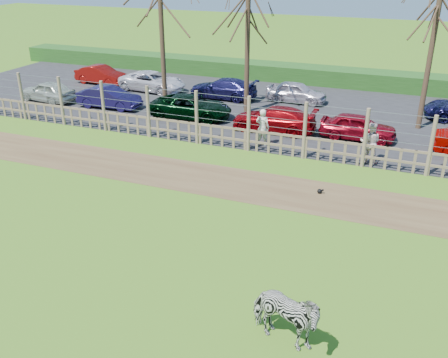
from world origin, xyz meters
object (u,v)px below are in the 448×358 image
(tree_left, at_px, (160,5))
(visitor_a, at_px, (263,128))
(car_3, at_px, (274,119))
(car_0, at_px, (48,91))
(tree_mid, at_px, (248,21))
(tree_right, at_px, (436,21))
(car_4, at_px, (358,127))
(car_1, at_px, (109,97))
(zebra, at_px, (285,317))
(car_9, at_px, (223,88))
(car_2, at_px, (191,107))
(crow, at_px, (320,191))
(car_10, at_px, (296,92))
(car_8, at_px, (153,81))
(car_7, at_px, (101,75))
(visitor_b, at_px, (370,143))

(tree_left, distance_m, visitor_a, 9.18)
(car_3, bearing_deg, car_0, -91.67)
(tree_mid, distance_m, car_3, 5.47)
(tree_right, distance_m, car_4, 5.99)
(tree_left, height_order, car_1, tree_left)
(zebra, distance_m, car_9, 20.81)
(car_2, relative_size, car_9, 1.04)
(zebra, bearing_deg, car_3, 30.63)
(car_0, bearing_deg, crow, 76.95)
(car_3, distance_m, car_9, 6.55)
(car_0, xyz_separation_m, car_10, (13.69, 5.19, 0.00))
(tree_mid, bearing_deg, visitor_a, -63.06)
(tree_right, relative_size, car_8, 1.70)
(car_7, bearing_deg, visitor_b, -107.13)
(zebra, height_order, car_10, zebra)
(car_3, height_order, car_7, same)
(car_3, height_order, car_4, same)
(car_4, bearing_deg, car_2, 88.68)
(visitor_a, relative_size, car_10, 0.49)
(tree_mid, bearing_deg, car_7, 167.35)
(car_4, bearing_deg, visitor_a, 122.06)
(tree_right, relative_size, car_10, 2.09)
(zebra, bearing_deg, tree_mid, 35.33)
(tree_left, xyz_separation_m, car_8, (-2.52, 3.12, -4.98))
(visitor_a, relative_size, crow, 7.11)
(car_1, relative_size, car_10, 1.03)
(car_7, bearing_deg, car_10, -83.16)
(tree_right, xyz_separation_m, car_8, (-16.02, 1.62, -4.60))
(car_0, xyz_separation_m, car_2, (9.22, 0.17, 0.00))
(tree_left, distance_m, tree_right, 13.59)
(visitor_b, height_order, car_3, visitor_b)
(car_8, bearing_deg, car_3, -111.18)
(visitor_a, xyz_separation_m, car_0, (-14.00, 2.46, -0.26))
(tree_right, distance_m, car_9, 12.24)
(zebra, xyz_separation_m, car_8, (-13.70, 18.80, -0.13))
(tree_right, relative_size, car_7, 2.02)
(zebra, relative_size, car_3, 0.44)
(tree_mid, relative_size, crow, 28.13)
(tree_mid, height_order, car_3, tree_mid)
(tree_mid, xyz_separation_m, visitor_b, (7.17, -4.98, -3.96))
(visitor_a, relative_size, car_4, 0.49)
(tree_left, relative_size, car_0, 2.24)
(visitor_a, height_order, car_3, visitor_a)
(crow, bearing_deg, tree_right, 71.24)
(car_2, xyz_separation_m, car_10, (4.47, 5.02, 0.00))
(tree_left, distance_m, visitor_b, 13.20)
(tree_mid, relative_size, car_10, 1.94)
(car_4, xyz_separation_m, car_10, (-4.23, 5.16, 0.00))
(car_0, bearing_deg, car_9, 122.31)
(tree_mid, bearing_deg, car_3, -47.85)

